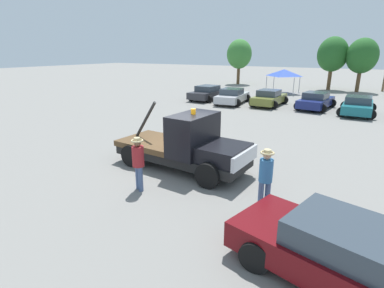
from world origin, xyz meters
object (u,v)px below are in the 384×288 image
at_px(foreground_car, 357,261).
at_px(parked_car_olive, 269,98).
at_px(parked_car_silver, 232,96).
at_px(tree_right, 362,56).
at_px(tree_center, 333,54).
at_px(canopy_tent_blue, 284,73).
at_px(person_at_hood, 138,160).
at_px(parked_car_navy, 316,101).
at_px(tree_left, 239,54).
at_px(parked_car_charcoal, 208,93).
at_px(parked_car_teal, 358,106).
at_px(person_near_truck, 266,174).
at_px(traffic_cone, 184,129).
at_px(tow_truck, 188,146).

distance_m(foreground_car, parked_car_olive, 20.65).
height_order(parked_car_silver, tree_right, tree_right).
bearing_deg(tree_center, canopy_tent_blue, -123.83).
distance_m(person_at_hood, tree_center, 32.33).
bearing_deg(parked_car_navy, tree_left, 47.42).
relative_size(parked_car_charcoal, parked_car_olive, 1.11).
height_order(foreground_car, parked_car_teal, same).
relative_size(foreground_car, person_near_truck, 2.93).
relative_size(tree_right, traffic_cone, 10.53).
bearing_deg(tree_left, person_near_truck, -66.76).
bearing_deg(tow_truck, parked_car_olive, 99.21).
xyz_separation_m(person_at_hood, parked_car_silver, (-4.07, 17.31, -0.41)).
height_order(parked_car_navy, parked_car_teal, same).
height_order(foreground_car, parked_car_olive, same).
bearing_deg(canopy_tent_blue, parked_car_olive, -83.36).
height_order(parked_car_teal, canopy_tent_blue, canopy_tent_blue).
distance_m(foreground_car, traffic_cone, 12.09).
distance_m(parked_car_silver, parked_car_teal, 9.64).
distance_m(canopy_tent_blue, traffic_cone, 19.56).
relative_size(tree_left, traffic_cone, 10.81).
bearing_deg(person_at_hood, canopy_tent_blue, 31.50).
bearing_deg(tree_center, tree_left, 177.03).
bearing_deg(parked_car_teal, parked_car_olive, 86.70).
bearing_deg(parked_car_teal, foreground_car, -177.55).
relative_size(parked_car_silver, tree_center, 0.77).
xyz_separation_m(tow_truck, tree_right, (4.47, 29.43, 2.95)).
distance_m(person_near_truck, person_at_hood, 4.01).
relative_size(parked_car_silver, parked_car_teal, 1.04).
bearing_deg(parked_car_charcoal, parked_car_olive, -90.02).
distance_m(parked_car_olive, parked_car_navy, 3.64).
height_order(tow_truck, traffic_cone, tow_truck).
xyz_separation_m(canopy_tent_blue, tree_left, (-7.77, 6.42, 1.80)).
relative_size(parked_car_olive, tree_center, 0.72).
bearing_deg(parked_car_teal, parked_car_charcoal, 86.91).
bearing_deg(parked_car_olive, tree_center, -9.45).
bearing_deg(tree_right, parked_car_teal, -87.39).
xyz_separation_m(person_at_hood, parked_car_charcoal, (-6.90, 18.27, -0.41)).
bearing_deg(person_at_hood, parked_car_olive, 30.42).
distance_m(tow_truck, tree_left, 32.21).
distance_m(parked_car_charcoal, tree_left, 15.13).
bearing_deg(tree_left, foreground_car, -64.65).
bearing_deg(parked_car_navy, person_near_truck, -168.92).
relative_size(foreground_car, canopy_tent_blue, 1.81).
distance_m(person_near_truck, parked_car_olive, 17.77).
height_order(parked_car_silver, parked_car_teal, same).
xyz_separation_m(parked_car_silver, tree_left, (-5.69, 15.44, 3.34)).
distance_m(parked_car_navy, parked_car_teal, 3.05).
bearing_deg(person_near_truck, tree_center, -40.98).
bearing_deg(traffic_cone, parked_car_teal, 52.96).
xyz_separation_m(parked_car_charcoal, parked_car_silver, (2.83, -0.96, -0.00)).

